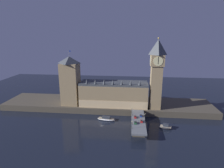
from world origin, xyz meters
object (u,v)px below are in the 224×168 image
object	(u,v)px
clock_tower	(157,72)
victoria_tower	(70,81)
car_northbound_lead	(135,117)
boat_downstream	(166,127)
boat_upstream	(106,119)
street_lamp_mid	(145,116)
pedestrian_far_rail	(132,115)
street_lamp_far	(132,109)
car_northbound_trail	(135,123)
car_southbound_lead	(141,121)
pedestrian_near_rail	(132,123)
street_lamp_near	(132,124)
car_southbound_trail	(141,116)

from	to	relation	value
clock_tower	victoria_tower	world-z (taller)	clock_tower
car_northbound_lead	boat_downstream	xyz separation A→B (m)	(25.53, -4.19, -5.97)
victoria_tower	boat_upstream	bearing A→B (deg)	-30.58
street_lamp_mid	clock_tower	bearing A→B (deg)	70.00
street_lamp_mid	boat_upstream	distance (m)	37.25
pedestrian_far_rail	victoria_tower	bearing A→B (deg)	157.97
victoria_tower	pedestrian_far_rail	distance (m)	72.68
boat_upstream	street_lamp_far	bearing A→B (deg)	8.08
car_northbound_trail	street_lamp_far	distance (m)	21.29
victoria_tower	car_northbound_trail	world-z (taller)	victoria_tower
car_southbound_lead	boat_downstream	xyz separation A→B (m)	(20.54, 3.81, -6.02)
pedestrian_near_rail	street_lamp_mid	size ratio (longest dim) A/B	0.25
victoria_tower	car_northbound_trail	size ratio (longest dim) A/B	13.36
car_northbound_trail	boat_upstream	size ratio (longest dim) A/B	0.24
victoria_tower	street_lamp_far	world-z (taller)	victoria_tower
car_southbound_lead	pedestrian_far_rail	xyz separation A→B (m)	(-7.49, 12.18, 0.15)
street_lamp_near	boat_downstream	xyz separation A→B (m)	(28.43, 15.59, -9.29)
clock_tower	car_northbound_trail	bearing A→B (deg)	-117.17
street_lamp_far	boat_downstream	distance (m)	32.92
car_southbound_trail	boat_downstream	bearing A→B (deg)	-19.81
car_northbound_trail	car_southbound_trail	world-z (taller)	car_northbound_trail
boat_downstream	car_southbound_trail	bearing A→B (deg)	160.19
victoria_tower	street_lamp_mid	world-z (taller)	victoria_tower
pedestrian_far_rail	street_lamp_near	size ratio (longest dim) A/B	0.26
victoria_tower	boat_downstream	size ratio (longest dim) A/B	5.03
clock_tower	street_lamp_near	bearing A→B (deg)	-115.68
car_southbound_lead	pedestrian_near_rail	xyz separation A→B (m)	(-7.49, -5.20, 0.16)
clock_tower	street_lamp_far	distance (m)	42.10
car_northbound_lead	street_lamp_near	distance (m)	20.26
victoria_tower	pedestrian_far_rail	world-z (taller)	victoria_tower
car_northbound_trail	car_southbound_lead	size ratio (longest dim) A/B	0.98
car_northbound_trail	pedestrian_near_rail	size ratio (longest dim) A/B	2.54
street_lamp_far	boat_downstream	xyz separation A→B (m)	(28.43, -13.85, -9.13)
car_southbound_lead	car_southbound_trail	bearing A→B (deg)	90.00
car_northbound_lead	pedestrian_near_rail	world-z (taller)	pedestrian_near_rail
victoria_tower	street_lamp_mid	size ratio (longest dim) A/B	8.64
car_northbound_lead	car_northbound_trail	size ratio (longest dim) A/B	1.02
street_lamp_near	car_southbound_trail	bearing A→B (deg)	71.06
clock_tower	car_northbound_lead	xyz separation A→B (m)	(-19.41, -26.62, -34.57)
car_southbound_lead	street_lamp_mid	size ratio (longest dim) A/B	0.66
car_northbound_lead	street_lamp_far	distance (m)	10.57
car_northbound_lead	pedestrian_near_rail	distance (m)	13.44
pedestrian_far_rail	street_lamp_far	world-z (taller)	street_lamp_far
pedestrian_near_rail	pedestrian_far_rail	distance (m)	17.38
car_southbound_trail	boat_upstream	xyz separation A→B (m)	(-31.27, 3.13, -6.11)
pedestrian_near_rail	street_lamp_mid	world-z (taller)	street_lamp_mid
car_northbound_trail	pedestrian_far_rail	world-z (taller)	pedestrian_far_rail
car_northbound_lead	car_southbound_trail	world-z (taller)	car_northbound_lead
car_northbound_trail	car_northbound_lead	bearing A→B (deg)	90.00
car_southbound_trail	boat_downstream	world-z (taller)	car_southbound_trail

